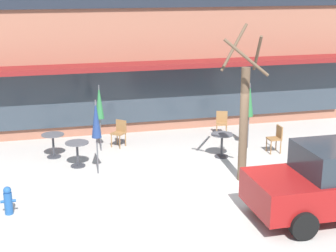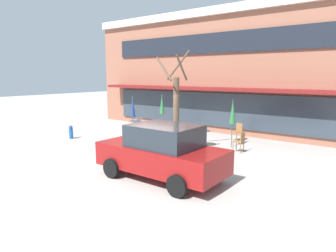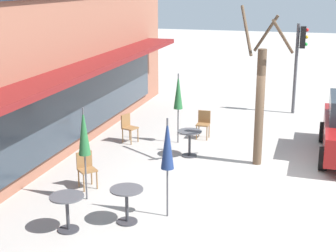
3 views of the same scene
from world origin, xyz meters
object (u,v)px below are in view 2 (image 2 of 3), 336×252
cafe_table_by_tree (135,125)px  patio_umbrella_cream_folded (162,105)px  cafe_table_near_wall (139,122)px  fire_hydrant (71,132)px  cafe_chair_2 (238,130)px  street_tree (176,111)px  cafe_chair_0 (240,141)px  patio_umbrella_corner_open (233,112)px  patio_umbrella_green_folded (133,107)px  cafe_chair_1 (175,124)px  parked_sedan (162,152)px  cafe_table_streetside (203,136)px

cafe_table_by_tree → patio_umbrella_cream_folded: (0.86, 1.32, 1.11)m
cafe_table_near_wall → fire_hydrant: cafe_table_near_wall is taller
cafe_chair_2 → street_tree: bearing=-102.3°
cafe_table_by_tree → cafe_chair_0: size_ratio=0.85×
cafe_table_by_tree → cafe_chair_0: 6.37m
patio_umbrella_corner_open → fire_hydrant: patio_umbrella_corner_open is taller
patio_umbrella_green_folded → patio_umbrella_corner_open: 5.26m
cafe_table_by_tree → fire_hydrant: (-1.88, -2.90, -0.16)m
cafe_table_near_wall → cafe_table_by_tree: size_ratio=1.00×
cafe_chair_1 → patio_umbrella_cream_folded: bearing=-155.4°
cafe_table_by_tree → street_tree: 5.09m
cafe_chair_2 → patio_umbrella_corner_open: bearing=-76.0°
cafe_table_near_wall → parked_sedan: 8.71m
cafe_table_near_wall → cafe_table_streetside: same height
cafe_chair_0 → fire_hydrant: (-8.25, -2.64, -0.17)m
patio_umbrella_green_folded → street_tree: bearing=-21.1°
parked_sedan → cafe_table_by_tree: bearing=139.6°
patio_umbrella_green_folded → cafe_chair_0: patio_umbrella_green_folded is taller
cafe_table_streetside → cafe_chair_2: (0.78, 2.17, 0.01)m
cafe_table_near_wall → patio_umbrella_green_folded: (1.19, -1.76, 1.11)m
patio_umbrella_cream_folded → patio_umbrella_corner_open: bearing=-10.9°
cafe_table_near_wall → patio_umbrella_cream_folded: bearing=10.8°
cafe_chair_0 → street_tree: 3.09m
cafe_table_streetside → patio_umbrella_cream_folded: patio_umbrella_cream_folded is taller
patio_umbrella_cream_folded → cafe_chair_0: (5.50, -1.58, -1.10)m
patio_umbrella_green_folded → parked_sedan: 6.69m
cafe_chair_1 → cafe_chair_2: same height
cafe_table_streetside → street_tree: street_tree is taller
cafe_chair_0 → street_tree: (-1.99, -1.96, 1.32)m
patio_umbrella_green_folded → cafe_chair_2: (4.76, 2.65, -1.10)m
patio_umbrella_cream_folded → patio_umbrella_corner_open: 4.89m
patio_umbrella_green_folded → parked_sedan: patio_umbrella_green_folded is taller
cafe_chair_1 → street_tree: 4.97m
parked_sedan → cafe_table_near_wall: bearing=137.3°
patio_umbrella_cream_folded → cafe_chair_1: bearing=24.6°
parked_sedan → cafe_chair_2: bearing=93.7°
cafe_chair_1 → cafe_chair_0: bearing=-21.4°
patio_umbrella_green_folded → cafe_chair_1: (1.02, 2.37, -1.10)m
cafe_table_streetside → fire_hydrant: size_ratio=1.08×
cafe_chair_0 → cafe_chair_2: (-1.08, 2.18, 0.00)m
patio_umbrella_cream_folded → cafe_chair_2: (4.42, 0.60, -1.10)m
cafe_table_streetside → parked_sedan: bearing=-75.1°
street_tree → cafe_table_streetside: bearing=86.4°
parked_sedan → street_tree: size_ratio=0.98×
cafe_table_streetside → patio_umbrella_corner_open: 1.74m
fire_hydrant → patio_umbrella_corner_open: bearing=23.6°
cafe_table_near_wall → cafe_table_streetside: bearing=-13.9°
cafe_table_streetside → parked_sedan: parked_sedan is taller
cafe_table_near_wall → patio_umbrella_cream_folded: 1.92m
patio_umbrella_cream_folded → street_tree: 5.00m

